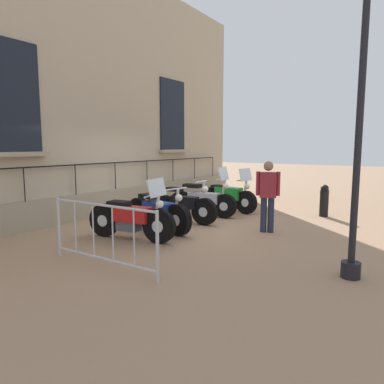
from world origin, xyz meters
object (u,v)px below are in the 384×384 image
(motorcycle_red, at_px, (132,219))
(motorcycle_black, at_px, (183,206))
(motorcycle_blue, at_px, (158,213))
(bollard, at_px, (324,200))
(motorcycle_green, at_px, (228,196))
(lamppost, at_px, (365,32))
(crowd_barrier, at_px, (103,233))
(pedestrian_standing, at_px, (268,193))
(motorcycle_silver, at_px, (203,201))

(motorcycle_red, distance_m, motorcycle_black, 1.99)
(motorcycle_blue, distance_m, bollard, 4.73)
(motorcycle_black, height_order, motorcycle_green, motorcycle_green)
(motorcycle_red, xyz_separation_m, motorcycle_black, (-0.08, 1.99, -0.04))
(motorcycle_black, height_order, lamppost, lamppost)
(lamppost, relative_size, bollard, 5.06)
(motorcycle_black, distance_m, motorcycle_green, 2.01)
(motorcycle_red, bearing_deg, crowd_barrier, -61.82)
(motorcycle_red, relative_size, motorcycle_blue, 1.00)
(motorcycle_red, height_order, motorcycle_green, motorcycle_green)
(lamppost, bearing_deg, motorcycle_green, 136.94)
(motorcycle_blue, xyz_separation_m, pedestrian_standing, (2.15, 1.24, 0.48))
(pedestrian_standing, bearing_deg, bollard, 76.44)
(bollard, bearing_deg, motorcycle_green, -163.07)
(motorcycle_silver, height_order, lamppost, lamppost)
(motorcycle_green, distance_m, crowd_barrier, 5.56)
(motorcycle_black, bearing_deg, motorcycle_red, -87.63)
(motorcycle_red, distance_m, motorcycle_green, 3.99)
(motorcycle_black, distance_m, bollard, 3.94)
(lamppost, xyz_separation_m, pedestrian_standing, (-2.10, 1.99, -2.57))
(motorcycle_silver, height_order, bollard, motorcycle_silver)
(lamppost, relative_size, pedestrian_standing, 2.79)
(motorcycle_red, bearing_deg, motorcycle_blue, 94.00)
(motorcycle_blue, height_order, motorcycle_green, motorcycle_green)
(pedestrian_standing, bearing_deg, motorcycle_green, 137.28)
(motorcycle_red, bearing_deg, motorcycle_silver, 91.94)
(motorcycle_black, bearing_deg, motorcycle_green, 83.79)
(motorcycle_black, distance_m, pedestrian_standing, 2.23)
(motorcycle_black, height_order, crowd_barrier, motorcycle_black)
(motorcycle_red, xyz_separation_m, motorcycle_green, (0.13, 3.98, 0.00))
(motorcycle_red, height_order, motorcycle_silver, motorcycle_silver)
(motorcycle_blue, relative_size, lamppost, 0.46)
(crowd_barrier, bearing_deg, motorcycle_blue, 109.73)
(motorcycle_silver, height_order, crowd_barrier, motorcycle_silver)
(motorcycle_silver, xyz_separation_m, pedestrian_standing, (2.19, -0.78, 0.47))
(bollard, bearing_deg, motorcycle_red, -119.62)
(bollard, bearing_deg, lamppost, -72.07)
(motorcycle_black, distance_m, motorcycle_silver, 0.97)
(motorcycle_blue, bearing_deg, motorcycle_green, 86.24)
(motorcycle_red, bearing_deg, bollard, 60.38)
(motorcycle_blue, bearing_deg, pedestrian_standing, 30.04)
(motorcycle_red, bearing_deg, pedestrian_standing, 46.28)
(motorcycle_blue, distance_m, pedestrian_standing, 2.53)
(motorcycle_red, distance_m, crowd_barrier, 1.74)
(crowd_barrier, relative_size, pedestrian_standing, 1.42)
(motorcycle_red, distance_m, pedestrian_standing, 3.05)
(motorcycle_red, relative_size, bollard, 2.32)
(motorcycle_green, relative_size, bollard, 2.27)
(bollard, xyz_separation_m, pedestrian_standing, (-0.62, -2.59, 0.46))
(pedestrian_standing, bearing_deg, crowd_barrier, -108.85)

